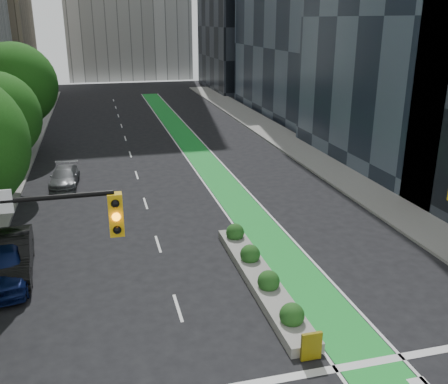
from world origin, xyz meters
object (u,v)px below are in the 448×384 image
parked_car_left_far (65,177)px  median_planter (260,275)px  parked_car_left_mid (9,256)px  parked_car_left_near (3,264)px

parked_car_left_far → median_planter: bearing=-57.7°
parked_car_left_mid → parked_car_left_near: bearing=-105.7°
parked_car_left_near → parked_car_left_mid: size_ratio=0.97×
parked_car_left_mid → parked_car_left_far: bearing=77.3°
parked_car_left_near → parked_car_left_mid: (0.15, 0.75, 0.00)m
parked_car_left_mid → parked_car_left_far: 12.30m
median_planter → parked_car_left_near: (-10.48, 2.79, 0.49)m
parked_car_left_mid → median_planter: bearing=-23.3°
parked_car_left_far → parked_car_left_near: bearing=-94.7°
median_planter → parked_car_left_far: size_ratio=2.42×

